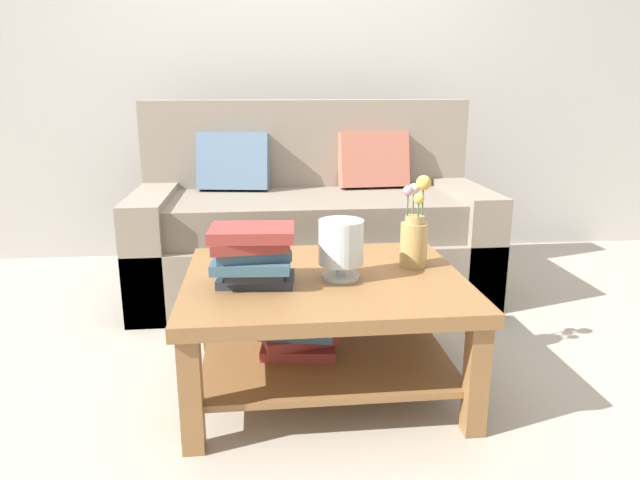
{
  "coord_description": "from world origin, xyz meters",
  "views": [
    {
      "loc": [
        -0.22,
        -2.34,
        1.14
      ],
      "look_at": [
        0.01,
        -0.17,
        0.55
      ],
      "focal_mm": 32.19,
      "sensor_mm": 36.0,
      "label": 1
    }
  ],
  "objects_px": {
    "flower_pitcher": "(414,234)",
    "couch": "(311,227)",
    "book_stack_main": "(252,254)",
    "coffee_table": "(322,308)",
    "glass_hurricane_vase": "(341,245)"
  },
  "relations": [
    {
      "from": "book_stack_main",
      "to": "flower_pitcher",
      "type": "height_order",
      "value": "flower_pitcher"
    },
    {
      "from": "couch",
      "to": "glass_hurricane_vase",
      "type": "bearing_deg",
      "value": -89.69
    },
    {
      "from": "couch",
      "to": "coffee_table",
      "type": "xyz_separation_m",
      "value": [
        -0.06,
        -1.13,
        -0.04
      ]
    },
    {
      "from": "coffee_table",
      "to": "book_stack_main",
      "type": "relative_size",
      "value": 3.37
    },
    {
      "from": "couch",
      "to": "book_stack_main",
      "type": "bearing_deg",
      "value": -104.78
    },
    {
      "from": "coffee_table",
      "to": "flower_pitcher",
      "type": "xyz_separation_m",
      "value": [
        0.37,
        0.09,
        0.26
      ]
    },
    {
      "from": "glass_hurricane_vase",
      "to": "flower_pitcher",
      "type": "xyz_separation_m",
      "value": [
        0.31,
        0.12,
        0.0
      ]
    },
    {
      "from": "couch",
      "to": "glass_hurricane_vase",
      "type": "height_order",
      "value": "couch"
    },
    {
      "from": "book_stack_main",
      "to": "glass_hurricane_vase",
      "type": "xyz_separation_m",
      "value": [
        0.32,
        0.04,
        0.02
      ]
    },
    {
      "from": "coffee_table",
      "to": "flower_pitcher",
      "type": "bearing_deg",
      "value": 13.43
    },
    {
      "from": "flower_pitcher",
      "to": "couch",
      "type": "bearing_deg",
      "value": 106.74
    },
    {
      "from": "coffee_table",
      "to": "couch",
      "type": "bearing_deg",
      "value": 86.98
    },
    {
      "from": "couch",
      "to": "glass_hurricane_vase",
      "type": "distance_m",
      "value": 1.18
    },
    {
      "from": "book_stack_main",
      "to": "flower_pitcher",
      "type": "xyz_separation_m",
      "value": [
        0.63,
        0.16,
        0.02
      ]
    },
    {
      "from": "book_stack_main",
      "to": "glass_hurricane_vase",
      "type": "bearing_deg",
      "value": 7.1
    }
  ]
}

